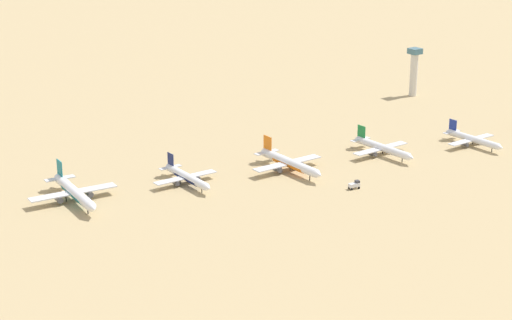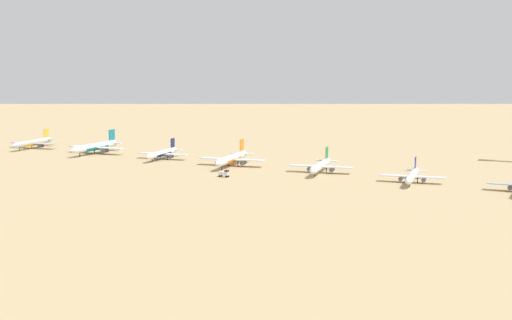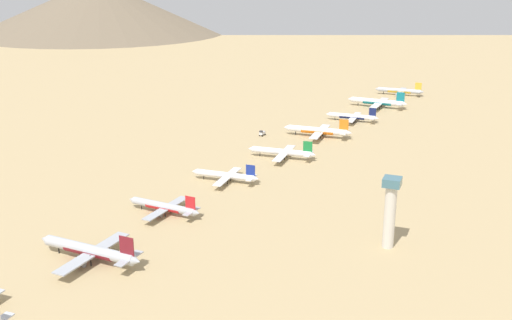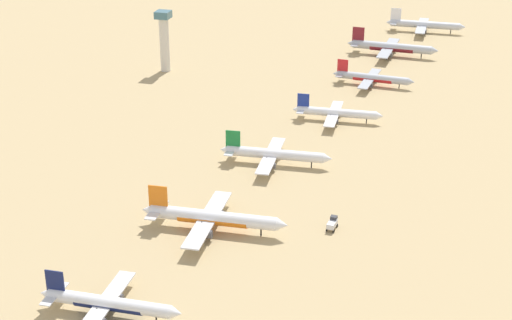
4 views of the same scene
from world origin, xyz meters
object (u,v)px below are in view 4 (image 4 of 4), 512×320
Objects in this scene: parked_jet_8 at (424,25)px; service_truck at (332,223)px; parked_jet_5 at (336,113)px; control_tower at (164,38)px; parked_jet_6 at (372,78)px; parked_jet_2 at (108,303)px; parked_jet_4 at (274,154)px; parked_jet_7 at (391,47)px; parked_jet_3 at (212,218)px.

service_truck is (-12.12, -254.47, -2.50)m from parked_jet_8.
control_tower reaches higher than parked_jet_5.
control_tower is (-96.18, 48.46, 13.40)m from parked_jet_5.
parked_jet_2 is at bearing -101.81° from parked_jet_6.
parked_jet_6 is (43.45, 207.74, 0.01)m from parked_jet_2.
parked_jet_7 is at bearing 79.88° from parked_jet_4.
parked_jet_4 reaches higher than parked_jet_2.
parked_jet_8 is (26.79, 159.97, 0.77)m from parked_jet_5.
parked_jet_3 reaches higher than parked_jet_6.
parked_jet_8 is at bearing 75.53° from parked_jet_7.
parked_jet_2 is 321.91m from parked_jet_8.
parked_jet_8 reaches higher than parked_jet_5.
parked_jet_5 is 1.27× the size of control_tower.
parked_jet_2 is 0.85× the size of parked_jet_8.
control_tower reaches higher than service_truck.
control_tower is (-74.07, 153.69, 12.62)m from parked_jet_3.
parked_jet_4 is at bearing -103.28° from parked_jet_6.
parked_jet_8 is at bearing 42.20° from control_tower.
parked_jet_3 is 0.96× the size of parked_jet_7.
parked_jet_6 is at bearing 78.79° from parked_jet_3.
parked_jet_3 is 8.82× the size of service_truck.
parked_jet_5 is at bearing -99.87° from parked_jet_6.
parked_jet_7 is (27.79, 155.75, 0.61)m from parked_jet_4.
parked_jet_6 is at bearing 1.76° from control_tower.
parked_jet_3 is (12.36, 50.82, 0.75)m from parked_jet_2.
parked_jet_2 is at bearing -73.21° from control_tower.
parked_jet_5 is 52.47m from parked_jet_6.
parked_jet_2 is 0.80× the size of parked_jet_7.
parked_jet_3 is at bearing -163.73° from service_truck.
parked_jet_5 is 95.64m from service_truck.
parked_jet_3 is at bearing -99.37° from parked_jet_7.
parked_jet_8 is (17.79, 108.28, 0.72)m from parked_jet_6.
parked_jet_8 is at bearing 79.55° from parked_jet_3.
parked_jet_8 is at bearing 79.03° from parked_jet_2.
parked_jet_8 is (41.97, 210.71, 0.41)m from parked_jet_4.
parked_jet_2 is 107.07m from parked_jet_4.
parked_jet_6 is 106.07m from control_tower.
parked_jet_7 is at bearing 27.47° from control_tower.
parked_jet_3 is 269.67m from parked_jet_8.
parked_jet_8 is 166.48m from control_tower.
parked_jet_4 is 1.39× the size of control_tower.
parked_jet_5 is (15.19, 50.74, -0.36)m from parked_jet_4.
parked_jet_4 is 158.21m from parked_jet_7.
parked_jet_2 reaches higher than parked_jet_5.
parked_jet_6 is at bearing -93.87° from parked_jet_7.
parked_jet_6 is (24.18, 102.43, -0.31)m from parked_jet_4.
parked_jet_7 is 199.54m from service_truck.
parked_jet_5 reaches higher than service_truck.
parked_jet_6 is at bearing 78.19° from parked_jet_2.
service_truck is at bearing -52.21° from control_tower.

